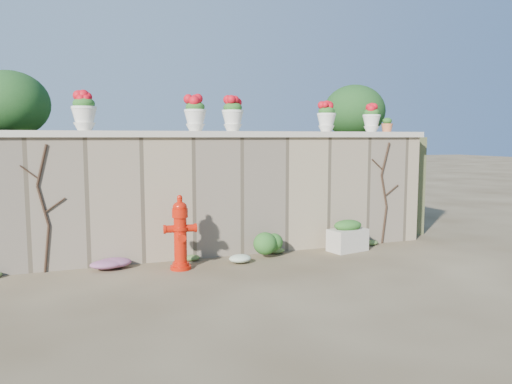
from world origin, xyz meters
name	(u,v)px	position (x,y,z in m)	size (l,w,h in m)	color
ground	(251,283)	(0.00, 0.00, 0.00)	(80.00, 80.00, 0.00)	#493924
stone_wall	(215,197)	(0.00, 1.80, 1.00)	(8.00, 0.40, 2.00)	#8E7B5E
wall_cap	(215,134)	(0.00, 1.80, 2.05)	(8.10, 0.52, 0.10)	beige
raised_fill	(178,181)	(0.00, 5.00, 1.00)	(9.00, 6.00, 2.00)	#384C23
back_shrub_left	(9,104)	(-3.20, 3.00, 2.55)	(1.30, 1.30, 1.10)	#143814
back_shrub_right	(354,111)	(3.40, 3.00, 2.55)	(1.30, 1.30, 1.10)	#143814
vine_left	(44,206)	(-2.67, 1.58, 0.99)	(0.60, 0.04, 1.91)	black
vine_right	(385,191)	(3.23, 1.58, 0.99)	(0.60, 0.04, 1.91)	black
fire_hydrant	(180,232)	(-0.76, 1.06, 0.57)	(0.49, 0.35, 1.13)	#BC1707
planter_box	(348,236)	(2.26, 1.26, 0.26)	(0.73, 0.52, 0.56)	beige
green_shrub	(267,241)	(0.75, 1.32, 0.28)	(0.59, 0.53, 0.56)	#1E5119
magenta_clump	(107,264)	(-1.83, 1.36, 0.11)	(0.82, 0.55, 0.22)	#BC25A8
white_flowers	(238,258)	(0.16, 1.09, 0.09)	(0.48, 0.39, 0.17)	white
urn_pot_1	(84,111)	(-2.06, 1.80, 2.39)	(0.38, 0.38, 0.59)	silver
urn_pot_2	(195,114)	(-0.33, 1.80, 2.38)	(0.36, 0.36, 0.57)	silver
urn_pot_3	(233,114)	(0.31, 1.80, 2.38)	(0.37, 0.37, 0.57)	silver
urn_pot_4	(326,117)	(2.09, 1.80, 2.36)	(0.34, 0.34, 0.54)	silver
urn_pot_5	(372,118)	(3.04, 1.80, 2.36)	(0.33, 0.33, 0.52)	silver
terracotta_pot	(387,126)	(3.39, 1.80, 2.22)	(0.22, 0.22, 0.26)	#C5673C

